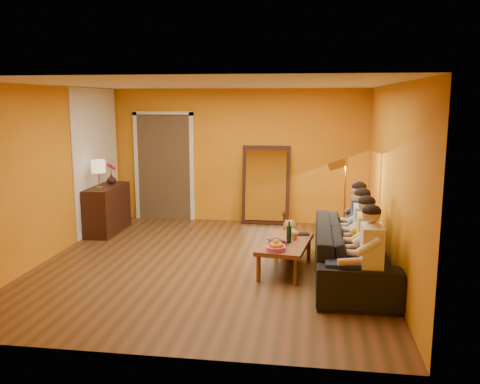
# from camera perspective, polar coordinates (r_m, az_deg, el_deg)

# --- Properties ---
(room_shell) EXTENTS (5.00, 5.50, 2.60)m
(room_shell) POSITION_cam_1_polar(r_m,az_deg,el_deg) (7.62, -2.75, 2.11)
(room_shell) COLOR brown
(room_shell) RESTS_ON ground
(white_accent) EXTENTS (0.02, 1.90, 2.58)m
(white_accent) POSITION_cam_1_polar(r_m,az_deg,el_deg) (9.68, -15.78, 3.50)
(white_accent) COLOR white
(white_accent) RESTS_ON wall_left
(doorway_recess) EXTENTS (1.06, 0.30, 2.10)m
(doorway_recess) POSITION_cam_1_polar(r_m,az_deg,el_deg) (10.38, -8.31, 2.83)
(doorway_recess) COLOR #3F2D19
(doorway_recess) RESTS_ON floor
(door_jamb_left) EXTENTS (0.08, 0.06, 2.20)m
(door_jamb_left) POSITION_cam_1_polar(r_m,az_deg,el_deg) (10.44, -11.51, 2.77)
(door_jamb_left) COLOR white
(door_jamb_left) RESTS_ON wall_back
(door_jamb_right) EXTENTS (0.08, 0.06, 2.20)m
(door_jamb_right) POSITION_cam_1_polar(r_m,az_deg,el_deg) (10.11, -5.40, 2.69)
(door_jamb_right) COLOR white
(door_jamb_right) RESTS_ON wall_back
(door_header) EXTENTS (1.22, 0.06, 0.08)m
(door_header) POSITION_cam_1_polar(r_m,az_deg,el_deg) (10.18, -8.67, 8.72)
(door_header) COLOR white
(door_header) RESTS_ON wall_back
(mirror_frame) EXTENTS (0.92, 0.27, 1.51)m
(mirror_frame) POSITION_cam_1_polar(r_m,az_deg,el_deg) (9.84, 2.93, 0.80)
(mirror_frame) COLOR black
(mirror_frame) RESTS_ON floor
(mirror_glass) EXTENTS (0.78, 0.21, 1.35)m
(mirror_glass) POSITION_cam_1_polar(r_m,az_deg,el_deg) (9.80, 2.90, 0.76)
(mirror_glass) COLOR white
(mirror_glass) RESTS_ON mirror_frame
(sideboard) EXTENTS (0.44, 1.18, 0.85)m
(sideboard) POSITION_cam_1_polar(r_m,az_deg,el_deg) (9.54, -14.66, -1.88)
(sideboard) COLOR black
(sideboard) RESTS_ON floor
(table_lamp) EXTENTS (0.24, 0.24, 0.51)m
(table_lamp) POSITION_cam_1_polar(r_m,az_deg,el_deg) (9.15, -15.58, 1.90)
(table_lamp) COLOR beige
(table_lamp) RESTS_ON sideboard
(sofa) EXTENTS (2.51, 0.98, 0.73)m
(sofa) POSITION_cam_1_polar(r_m,az_deg,el_deg) (7.06, 12.52, -6.55)
(sofa) COLOR black
(sofa) RESTS_ON floor
(coffee_table) EXTENTS (0.78, 1.29, 0.42)m
(coffee_table) POSITION_cam_1_polar(r_m,az_deg,el_deg) (7.25, 5.10, -7.18)
(coffee_table) COLOR brown
(coffee_table) RESTS_ON floor
(floor_lamp) EXTENTS (0.36, 0.32, 1.44)m
(floor_lamp) POSITION_cam_1_polar(r_m,az_deg,el_deg) (8.30, 11.68, -1.48)
(floor_lamp) COLOR #BF8B38
(floor_lamp) RESTS_ON floor
(dog) EXTENTS (0.42, 0.55, 0.58)m
(dog) POSITION_cam_1_polar(r_m,az_deg,el_deg) (7.83, 5.72, -5.24)
(dog) COLOR olive
(dog) RESTS_ON floor
(person_far_left) EXTENTS (0.70, 0.44, 1.22)m
(person_far_left) POSITION_cam_1_polar(r_m,az_deg,el_deg) (6.05, 14.53, -7.10)
(person_far_left) COLOR silver
(person_far_left) RESTS_ON sofa
(person_mid_left) EXTENTS (0.70, 0.44, 1.22)m
(person_mid_left) POSITION_cam_1_polar(r_m,az_deg,el_deg) (6.58, 14.02, -5.67)
(person_mid_left) COLOR #EBC94E
(person_mid_left) RESTS_ON sofa
(person_mid_right) EXTENTS (0.70, 0.44, 1.22)m
(person_mid_right) POSITION_cam_1_polar(r_m,az_deg,el_deg) (7.10, 13.58, -4.45)
(person_mid_right) COLOR #96B3E8
(person_mid_right) RESTS_ON sofa
(person_far_right) EXTENTS (0.70, 0.44, 1.22)m
(person_far_right) POSITION_cam_1_polar(r_m,az_deg,el_deg) (7.64, 13.21, -3.41)
(person_far_right) COLOR #2D2D32
(person_far_right) RESTS_ON sofa
(fruit_bowl) EXTENTS (0.26, 0.26, 0.16)m
(fruit_bowl) POSITION_cam_1_polar(r_m,az_deg,el_deg) (6.75, 4.07, -5.94)
(fruit_bowl) COLOR #C4457A
(fruit_bowl) RESTS_ON coffee_table
(wine_bottle) EXTENTS (0.07, 0.07, 0.31)m
(wine_bottle) POSITION_cam_1_polar(r_m,az_deg,el_deg) (7.10, 5.52, -4.50)
(wine_bottle) COLOR black
(wine_bottle) RESTS_ON coffee_table
(tumbler) EXTENTS (0.11, 0.11, 0.10)m
(tumbler) POSITION_cam_1_polar(r_m,az_deg,el_deg) (7.29, 6.13, -4.97)
(tumbler) COLOR #B27F3F
(tumbler) RESTS_ON coffee_table
(laptop) EXTENTS (0.33, 0.23, 0.02)m
(laptop) POSITION_cam_1_polar(r_m,az_deg,el_deg) (7.52, 6.64, -4.81)
(laptop) COLOR black
(laptop) RESTS_ON coffee_table
(book_lower) EXTENTS (0.25, 0.28, 0.02)m
(book_lower) POSITION_cam_1_polar(r_m,az_deg,el_deg) (7.01, 3.56, -5.90)
(book_lower) COLOR black
(book_lower) RESTS_ON coffee_table
(book_mid) EXTENTS (0.21, 0.27, 0.02)m
(book_mid) POSITION_cam_1_polar(r_m,az_deg,el_deg) (7.01, 3.65, -5.72)
(book_mid) COLOR red
(book_mid) RESTS_ON book_lower
(book_upper) EXTENTS (0.27, 0.28, 0.02)m
(book_upper) POSITION_cam_1_polar(r_m,az_deg,el_deg) (6.99, 3.55, -5.60)
(book_upper) COLOR black
(book_upper) RESTS_ON book_mid
(vase) EXTENTS (0.18, 0.18, 0.18)m
(vase) POSITION_cam_1_polar(r_m,az_deg,el_deg) (9.67, -14.23, 1.42)
(vase) COLOR black
(vase) RESTS_ON sideboard
(flowers) EXTENTS (0.17, 0.17, 0.39)m
(flowers) POSITION_cam_1_polar(r_m,az_deg,el_deg) (9.64, -14.29, 2.74)
(flowers) COLOR red
(flowers) RESTS_ON vase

